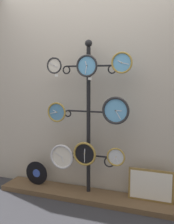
{
  "coord_description": "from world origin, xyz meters",
  "views": [
    {
      "loc": [
        1.04,
        -2.45,
        1.42
      ],
      "look_at": [
        0.0,
        0.36,
        1.04
      ],
      "focal_mm": 42.0,
      "sensor_mm": 36.0,
      "label": 1
    }
  ],
  "objects_px": {
    "clock_top_center": "(87,66)",
    "picture_frame": "(151,186)",
    "clock_middle_right": "(116,111)",
    "vinyl_record": "(37,173)",
    "clock_bottom_left": "(62,157)",
    "clock_top_left": "(54,66)",
    "clock_middle_left": "(57,112)",
    "clock_bottom_center": "(85,154)",
    "clock_bottom_right": "(116,157)",
    "display_stand": "(88,141)",
    "clock_top_right": "(122,63)"
  },
  "relations": [
    {
      "from": "clock_top_right",
      "to": "clock_bottom_left",
      "type": "height_order",
      "value": "clock_top_right"
    },
    {
      "from": "display_stand",
      "to": "clock_bottom_center",
      "type": "relative_size",
      "value": 6.6
    },
    {
      "from": "clock_top_left",
      "to": "clock_top_right",
      "type": "height_order",
      "value": "clock_top_right"
    },
    {
      "from": "clock_top_right",
      "to": "display_stand",
      "type": "bearing_deg",
      "value": 169.24
    },
    {
      "from": "display_stand",
      "to": "clock_middle_left",
      "type": "relative_size",
      "value": 7.76
    },
    {
      "from": "clock_bottom_left",
      "to": "clock_top_left",
      "type": "bearing_deg",
      "value": -172.73
    },
    {
      "from": "clock_top_right",
      "to": "vinyl_record",
      "type": "bearing_deg",
      "value": 178.38
    },
    {
      "from": "clock_bottom_center",
      "to": "clock_bottom_right",
      "type": "height_order",
      "value": "clock_bottom_center"
    },
    {
      "from": "picture_frame",
      "to": "clock_middle_right",
      "type": "bearing_deg",
      "value": -167.49
    },
    {
      "from": "clock_top_left",
      "to": "clock_top_right",
      "type": "xyz_separation_m",
      "value": [
        0.79,
        0.02,
        0.02
      ]
    },
    {
      "from": "clock_top_center",
      "to": "clock_top_right",
      "type": "bearing_deg",
      "value": 5.12
    },
    {
      "from": "clock_middle_right",
      "to": "clock_bottom_center",
      "type": "relative_size",
      "value": 1.09
    },
    {
      "from": "clock_top_center",
      "to": "picture_frame",
      "type": "bearing_deg",
      "value": 8.3
    },
    {
      "from": "clock_bottom_left",
      "to": "clock_top_center",
      "type": "bearing_deg",
      "value": -4.31
    },
    {
      "from": "vinyl_record",
      "to": "picture_frame",
      "type": "relative_size",
      "value": 0.62
    },
    {
      "from": "clock_middle_right",
      "to": "vinyl_record",
      "type": "distance_m",
      "value": 1.36
    },
    {
      "from": "clock_top_center",
      "to": "clock_middle_right",
      "type": "height_order",
      "value": "clock_top_center"
    },
    {
      "from": "clock_middle_left",
      "to": "clock_bottom_left",
      "type": "xyz_separation_m",
      "value": [
        0.07,
        -0.01,
        -0.54
      ]
    },
    {
      "from": "clock_top_right",
      "to": "picture_frame",
      "type": "distance_m",
      "value": 1.39
    },
    {
      "from": "clock_bottom_center",
      "to": "vinyl_record",
      "type": "xyz_separation_m",
      "value": [
        -0.69,
        0.06,
        -0.34
      ]
    },
    {
      "from": "clock_bottom_left",
      "to": "vinyl_record",
      "type": "height_order",
      "value": "clock_bottom_left"
    },
    {
      "from": "picture_frame",
      "to": "clock_top_center",
      "type": "bearing_deg",
      "value": -171.7
    },
    {
      "from": "clock_top_left",
      "to": "clock_top_center",
      "type": "xyz_separation_m",
      "value": [
        0.41,
        -0.02,
        -0.01
      ]
    },
    {
      "from": "clock_middle_left",
      "to": "clock_top_center",
      "type": "bearing_deg",
      "value": -5.06
    },
    {
      "from": "picture_frame",
      "to": "clock_top_right",
      "type": "bearing_deg",
      "value": -168.1
    },
    {
      "from": "clock_top_center",
      "to": "clock_bottom_left",
      "type": "bearing_deg",
      "value": 175.69
    },
    {
      "from": "clock_middle_left",
      "to": "clock_middle_right",
      "type": "distance_m",
      "value": 0.73
    },
    {
      "from": "display_stand",
      "to": "clock_top_center",
      "type": "relative_size",
      "value": 7.48
    },
    {
      "from": "clock_bottom_right",
      "to": "picture_frame",
      "type": "height_order",
      "value": "clock_bottom_right"
    },
    {
      "from": "clock_bottom_right",
      "to": "clock_middle_left",
      "type": "bearing_deg",
      "value": 179.14
    },
    {
      "from": "clock_bottom_left",
      "to": "clock_bottom_right",
      "type": "xyz_separation_m",
      "value": [
        0.67,
        -0.0,
        0.07
      ]
    },
    {
      "from": "clock_top_center",
      "to": "clock_bottom_right",
      "type": "distance_m",
      "value": 1.06
    },
    {
      "from": "clock_top_right",
      "to": "clock_middle_right",
      "type": "xyz_separation_m",
      "value": [
        -0.06,
        -0.02,
        -0.51
      ]
    },
    {
      "from": "clock_top_left",
      "to": "clock_bottom_left",
      "type": "bearing_deg",
      "value": 7.27
    },
    {
      "from": "clock_middle_left",
      "to": "picture_frame",
      "type": "xyz_separation_m",
      "value": [
        1.11,
        0.07,
        -0.78
      ]
    },
    {
      "from": "clock_middle_left",
      "to": "clock_bottom_left",
      "type": "bearing_deg",
      "value": -8.87
    },
    {
      "from": "clock_top_left",
      "to": "clock_bottom_left",
      "type": "relative_size",
      "value": 0.63
    },
    {
      "from": "clock_middle_right",
      "to": "clock_bottom_center",
      "type": "height_order",
      "value": "clock_middle_right"
    },
    {
      "from": "clock_top_left",
      "to": "clock_bottom_center",
      "type": "bearing_deg",
      "value": -1.06
    },
    {
      "from": "clock_top_center",
      "to": "clock_middle_left",
      "type": "height_order",
      "value": "clock_top_center"
    },
    {
      "from": "clock_top_left",
      "to": "clock_bottom_right",
      "type": "height_order",
      "value": "clock_top_left"
    },
    {
      "from": "clock_middle_right",
      "to": "clock_bottom_right",
      "type": "height_order",
      "value": "clock_middle_right"
    },
    {
      "from": "clock_middle_left",
      "to": "clock_top_left",
      "type": "bearing_deg",
      "value": -120.47
    },
    {
      "from": "picture_frame",
      "to": "clock_bottom_left",
      "type": "bearing_deg",
      "value": -175.67
    },
    {
      "from": "clock_middle_left",
      "to": "clock_middle_right",
      "type": "height_order",
      "value": "clock_middle_right"
    },
    {
      "from": "clock_bottom_right",
      "to": "picture_frame",
      "type": "relative_size",
      "value": 0.43
    },
    {
      "from": "clock_top_right",
      "to": "clock_bottom_right",
      "type": "relative_size",
      "value": 1.1
    },
    {
      "from": "clock_bottom_left",
      "to": "clock_bottom_center",
      "type": "relative_size",
      "value": 1.08
    },
    {
      "from": "clock_top_left",
      "to": "clock_middle_right",
      "type": "distance_m",
      "value": 0.89
    },
    {
      "from": "clock_bottom_center",
      "to": "clock_bottom_right",
      "type": "distance_m",
      "value": 0.37
    }
  ]
}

